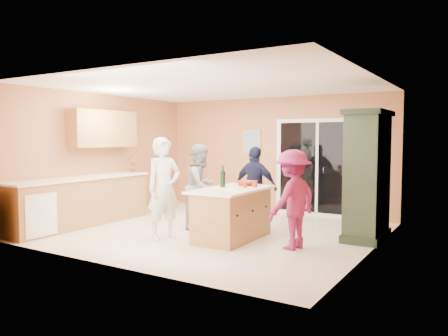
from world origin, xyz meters
The scene contains 22 objects.
floor centered at (0.00, 0.00, 0.00)m, with size 5.50×5.50×0.00m, color beige.
ceiling centered at (0.00, 0.00, 2.60)m, with size 5.50×5.00×0.10m, color white.
wall_back centered at (0.00, 2.50, 1.30)m, with size 5.50×0.10×2.60m, color #E8975F.
wall_front centered at (0.00, -2.50, 1.30)m, with size 5.50×0.10×2.60m, color #E8975F.
wall_left centered at (-2.75, 0.00, 1.30)m, with size 0.10×5.00×2.60m, color #E8975F.
wall_right centered at (2.75, 0.00, 1.30)m, with size 0.10×5.00×2.60m, color #E8975F.
left_cabinet_run centered at (-2.45, -1.05, 0.46)m, with size 0.65×3.05×1.24m.
upper_cabinets centered at (-2.58, -0.20, 1.88)m, with size 0.35×1.60×0.75m, color #A2703F.
sliding_door centered at (1.05, 2.46, 1.05)m, with size 1.90×0.07×2.10m.
framed_picture centered at (-0.55, 2.48, 1.60)m, with size 0.46×0.04×0.56m.
kitchen_island centered at (0.58, -0.35, 0.40)m, with size 0.90×1.64×0.85m.
green_hutch centered at (2.49, 0.84, 1.04)m, with size 0.61×1.17×2.14m.
woman_white centered at (-0.40, -0.91, 0.85)m, with size 0.62×0.41×1.70m, color silver.
woman_grey centered at (-0.37, 0.14, 0.78)m, with size 0.76×0.59×1.57m, color gray.
woman_navy centered at (0.48, 0.69, 0.77)m, with size 0.90×0.37×1.53m, color #171733.
woman_magenta centered at (1.68, -0.40, 0.76)m, with size 0.98×0.56×1.51m, color #922062.
serving_bowl centered at (0.55, 0.17, 0.89)m, with size 0.32×0.32×0.08m, color #B02513.
tulip_vase centered at (-2.45, 0.52, 1.13)m, with size 0.20×0.14×0.39m, color #AB1122.
tumbler_near centered at (0.73, -0.17, 0.90)m, with size 0.07×0.07×0.10m, color #B02513.
tumbler_far centered at (0.83, 0.01, 0.91)m, with size 0.08×0.08×0.11m, color #B02513.
wine_bottle centered at (0.34, -0.25, 1.00)m, with size 0.08×0.08×0.37m.
white_plate centered at (0.67, -0.38, 0.86)m, with size 0.21×0.21×0.01m, color white.
Camera 1 is at (4.23, -6.54, 1.70)m, focal length 35.00 mm.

